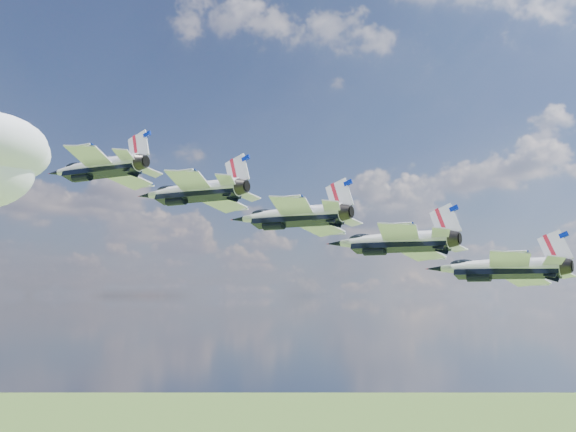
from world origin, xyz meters
TOP-DOWN VIEW (x-y plane):
  - jet_0 at (3.14, 32.81)m, footprint 15.29×17.64m
  - jet_1 at (10.57, 25.63)m, footprint 15.29×17.64m
  - jet_2 at (17.99, 18.46)m, footprint 15.29×17.64m
  - jet_3 at (25.41, 11.29)m, footprint 15.29×17.64m
  - jet_4 at (32.84, 4.11)m, footprint 15.29×17.64m

SIDE VIEW (x-z plane):
  - jet_4 at x=32.84m, z-range 132.51..139.68m
  - jet_3 at x=25.41m, z-range 135.19..142.36m
  - jet_2 at x=17.99m, z-range 137.88..145.05m
  - jet_1 at x=10.57m, z-range 140.56..147.73m
  - jet_0 at x=3.14m, z-range 143.25..150.42m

